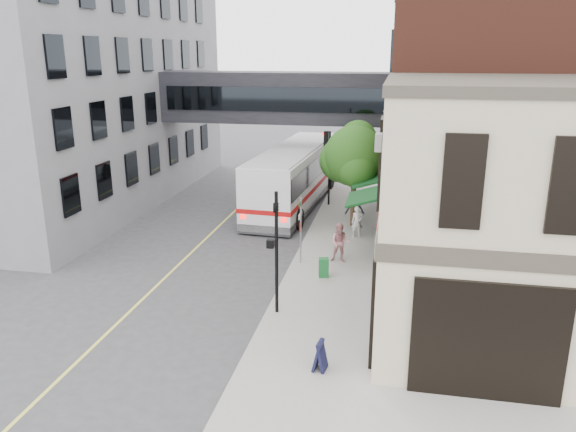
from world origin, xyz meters
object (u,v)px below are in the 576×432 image
at_px(pedestrian_b, 340,243).
at_px(sandwich_board, 320,356).
at_px(newspaper_box, 324,268).
at_px(pedestrian_a, 357,222).
at_px(pedestrian_c, 355,209).
at_px(bus, 295,174).

height_order(pedestrian_b, sandwich_board, pedestrian_b).
xyz_separation_m(pedestrian_b, newspaper_box, (-0.48, -1.88, -0.49)).
bearing_deg(pedestrian_b, pedestrian_a, 81.75).
bearing_deg(pedestrian_c, pedestrian_b, -96.56).
bearing_deg(sandwich_board, pedestrian_a, 97.59).
height_order(bus, pedestrian_b, bus).
height_order(pedestrian_a, pedestrian_c, pedestrian_c).
distance_m(pedestrian_a, sandwich_board, 12.58).
relative_size(pedestrian_c, sandwich_board, 1.79).
xyz_separation_m(pedestrian_c, sandwich_board, (0.19, -14.80, -0.36)).
height_order(bus, pedestrian_a, bus).
distance_m(pedestrian_a, pedestrian_b, 3.63).
bearing_deg(sandwich_board, newspaper_box, 104.89).
bearing_deg(bus, newspaper_box, -73.69).
relative_size(pedestrian_a, newspaper_box, 1.98).
relative_size(bus, pedestrian_b, 7.50).
xyz_separation_m(bus, sandwich_board, (4.20, -18.57, -1.37)).
height_order(pedestrian_c, newspaper_box, pedestrian_c).
height_order(pedestrian_b, pedestrian_c, pedestrian_b).
relative_size(pedestrian_a, sandwich_board, 1.73).
xyz_separation_m(pedestrian_a, pedestrian_c, (-0.30, 2.23, 0.03)).
height_order(pedestrian_a, pedestrian_b, pedestrian_b).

